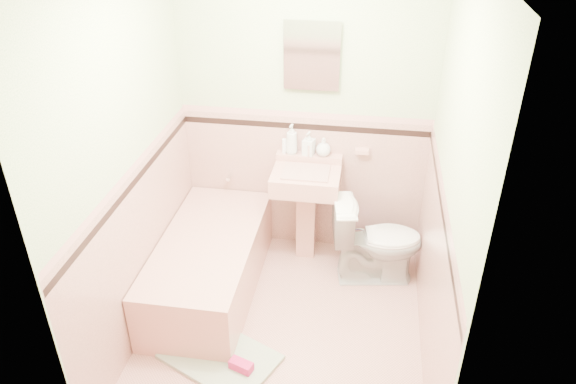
# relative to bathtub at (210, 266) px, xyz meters

# --- Properties ---
(floor) EXTENTS (2.20, 2.20, 0.00)m
(floor) POSITION_rel_bathtub_xyz_m (0.63, -0.33, -0.23)
(floor) COLOR tan
(floor) RESTS_ON ground
(wall_back) EXTENTS (2.50, 0.00, 2.50)m
(wall_back) POSITION_rel_bathtub_xyz_m (0.63, 0.77, 1.02)
(wall_back) COLOR #F4E6C7
(wall_back) RESTS_ON ground
(wall_front) EXTENTS (2.50, 0.00, 2.50)m
(wall_front) POSITION_rel_bathtub_xyz_m (0.63, -1.43, 1.02)
(wall_front) COLOR #F4E6C7
(wall_front) RESTS_ON ground
(wall_left) EXTENTS (0.00, 2.50, 2.50)m
(wall_left) POSITION_rel_bathtub_xyz_m (-0.37, -0.33, 1.02)
(wall_left) COLOR #F4E6C7
(wall_left) RESTS_ON ground
(wall_right) EXTENTS (0.00, 2.50, 2.50)m
(wall_right) POSITION_rel_bathtub_xyz_m (1.63, -0.33, 1.02)
(wall_right) COLOR #F4E6C7
(wall_right) RESTS_ON ground
(wainscot_back) EXTENTS (2.00, 0.00, 2.00)m
(wainscot_back) POSITION_rel_bathtub_xyz_m (0.63, 0.76, 0.38)
(wainscot_back) COLOR #D1998C
(wainscot_back) RESTS_ON ground
(wainscot_left) EXTENTS (0.00, 2.20, 2.20)m
(wainscot_left) POSITION_rel_bathtub_xyz_m (-0.36, -0.33, 0.38)
(wainscot_left) COLOR #D1998C
(wainscot_left) RESTS_ON ground
(wainscot_right) EXTENTS (0.00, 2.20, 2.20)m
(wainscot_right) POSITION_rel_bathtub_xyz_m (1.62, -0.33, 0.38)
(wainscot_right) COLOR #D1998C
(wainscot_right) RESTS_ON ground
(accent_back) EXTENTS (2.00, 0.00, 2.00)m
(accent_back) POSITION_rel_bathtub_xyz_m (0.63, 0.75, 0.90)
(accent_back) COLOR black
(accent_back) RESTS_ON ground
(accent_front) EXTENTS (2.00, 0.00, 2.00)m
(accent_front) POSITION_rel_bathtub_xyz_m (0.63, -1.41, 0.90)
(accent_front) COLOR black
(accent_front) RESTS_ON ground
(accent_left) EXTENTS (0.00, 2.20, 2.20)m
(accent_left) POSITION_rel_bathtub_xyz_m (-0.35, -0.33, 0.89)
(accent_left) COLOR black
(accent_left) RESTS_ON ground
(accent_right) EXTENTS (0.00, 2.20, 2.20)m
(accent_right) POSITION_rel_bathtub_xyz_m (1.61, -0.33, 0.89)
(accent_right) COLOR black
(accent_right) RESTS_ON ground
(cap_back) EXTENTS (2.00, 0.00, 2.00)m
(cap_back) POSITION_rel_bathtub_xyz_m (0.63, 0.75, 0.99)
(cap_back) COLOR tan
(cap_back) RESTS_ON ground
(cap_front) EXTENTS (2.00, 0.00, 2.00)m
(cap_front) POSITION_rel_bathtub_xyz_m (0.63, -1.41, 0.99)
(cap_front) COLOR tan
(cap_front) RESTS_ON ground
(cap_left) EXTENTS (0.00, 2.20, 2.20)m
(cap_left) POSITION_rel_bathtub_xyz_m (-0.35, -0.33, 1.00)
(cap_left) COLOR tan
(cap_left) RESTS_ON ground
(cap_right) EXTENTS (0.00, 2.20, 2.20)m
(cap_right) POSITION_rel_bathtub_xyz_m (1.61, -0.33, 1.00)
(cap_right) COLOR tan
(cap_right) RESTS_ON ground
(bathtub) EXTENTS (0.70, 1.50, 0.45)m
(bathtub) POSITION_rel_bathtub_xyz_m (0.00, 0.00, 0.00)
(bathtub) COLOR tan
(bathtub) RESTS_ON floor
(tub_faucet) EXTENTS (0.04, 0.12, 0.04)m
(tub_faucet) POSITION_rel_bathtub_xyz_m (0.00, 0.72, 0.41)
(tub_faucet) COLOR silver
(tub_faucet) RESTS_ON wall_back
(sink) EXTENTS (0.54, 0.48, 0.84)m
(sink) POSITION_rel_bathtub_xyz_m (0.68, 0.53, 0.20)
(sink) COLOR tan
(sink) RESTS_ON floor
(sink_faucet) EXTENTS (0.02, 0.02, 0.10)m
(sink_faucet) POSITION_rel_bathtub_xyz_m (0.68, 0.67, 0.72)
(sink_faucet) COLOR silver
(sink_faucet) RESTS_ON sink
(medicine_cabinet) EXTENTS (0.37, 0.04, 0.46)m
(medicine_cabinet) POSITION_rel_bathtub_xyz_m (0.68, 0.74, 1.47)
(medicine_cabinet) COLOR white
(medicine_cabinet) RESTS_ON wall_back
(soap_dish) EXTENTS (0.11, 0.06, 0.04)m
(soap_dish) POSITION_rel_bathtub_xyz_m (1.10, 0.73, 0.72)
(soap_dish) COLOR tan
(soap_dish) RESTS_ON wall_back
(soap_bottle_left) EXTENTS (0.11, 0.11, 0.25)m
(soap_bottle_left) POSITION_rel_bathtub_xyz_m (0.53, 0.71, 0.80)
(soap_bottle_left) COLOR #B2B2B2
(soap_bottle_left) RESTS_ON sink
(soap_bottle_mid) EXTENTS (0.11, 0.11, 0.20)m
(soap_bottle_mid) POSITION_rel_bathtub_xyz_m (0.67, 0.71, 0.77)
(soap_bottle_mid) COLOR #B2B2B2
(soap_bottle_mid) RESTS_ON sink
(soap_bottle_right) EXTENTS (0.12, 0.12, 0.15)m
(soap_bottle_right) POSITION_rel_bathtub_xyz_m (0.79, 0.71, 0.75)
(soap_bottle_right) COLOR #B2B2B2
(soap_bottle_right) RESTS_ON sink
(tube) EXTENTS (0.04, 0.04, 0.12)m
(tube) POSITION_rel_bathtub_xyz_m (0.47, 0.71, 0.73)
(tube) COLOR white
(tube) RESTS_ON sink
(toilet) EXTENTS (0.76, 0.51, 0.72)m
(toilet) POSITION_rel_bathtub_xyz_m (1.27, 0.36, 0.13)
(toilet) COLOR white
(toilet) RESTS_ON floor
(bucket) EXTENTS (0.25, 0.25, 0.24)m
(bucket) POSITION_rel_bathtub_xyz_m (1.13, 0.50, -0.10)
(bucket) COLOR #081DB0
(bucket) RESTS_ON floor
(bath_mat) EXTENTS (0.88, 0.76, 0.03)m
(bath_mat) POSITION_rel_bathtub_xyz_m (0.26, -0.70, -0.21)
(bath_mat) COLOR #96A88C
(bath_mat) RESTS_ON floor
(shoe) EXTENTS (0.17, 0.12, 0.06)m
(shoe) POSITION_rel_bathtub_xyz_m (0.43, -0.79, -0.16)
(shoe) COLOR #BF1E59
(shoe) RESTS_ON bath_mat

